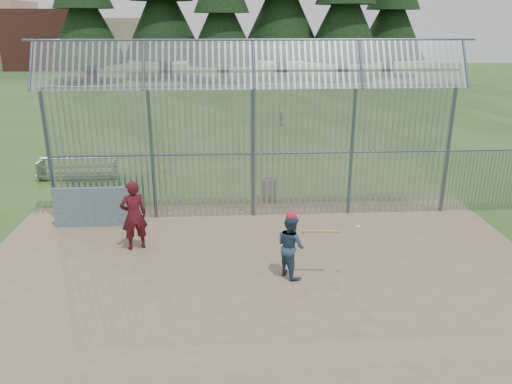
{
  "coord_description": "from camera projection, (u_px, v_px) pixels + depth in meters",
  "views": [
    {
      "loc": [
        -0.79,
        -10.98,
        5.8
      ],
      "look_at": [
        0.0,
        2.0,
        1.3
      ],
      "focal_mm": 35.0,
      "sensor_mm": 36.0,
      "label": 1
    }
  ],
  "objects": [
    {
      "name": "backstop_fence",
      "position": [
        314.0,
        142.0,
        14.87
      ],
      "size": [
        20.09,
        0.81,
        5.3
      ],
      "color": "#47566B",
      "rests_on": "ground"
    },
    {
      "name": "bleacher",
      "position": [
        78.0,
        168.0,
        19.2
      ],
      "size": [
        3.0,
        0.95,
        0.72
      ],
      "color": "slate",
      "rests_on": "ground"
    },
    {
      "name": "trash_can",
      "position": [
        269.0,
        189.0,
        16.87
      ],
      "size": [
        0.56,
        0.56,
        0.82
      ],
      "color": "gray",
      "rests_on": "ground"
    },
    {
      "name": "onlooker",
      "position": [
        134.0,
        215.0,
        13.03
      ],
      "size": [
        0.81,
        0.68,
        1.89
      ],
      "primitive_type": "imported",
      "rotation": [
        0.0,
        0.0,
        3.52
      ],
      "color": "maroon",
      "rests_on": "dirt_infield"
    },
    {
      "name": "batter",
      "position": [
        291.0,
        246.0,
        11.68
      ],
      "size": [
        0.87,
        0.93,
        1.53
      ],
      "primitive_type": "imported",
      "rotation": [
        0.0,
        0.0,
        2.09
      ],
      "color": "navy",
      "rests_on": "dirt_infield"
    },
    {
      "name": "dirt_infield",
      "position": [
        262.0,
        278.0,
        11.82
      ],
      "size": [
        14.0,
        10.0,
        0.02
      ],
      "primitive_type": "cube",
      "color": "#756047",
      "rests_on": "ground"
    },
    {
      "name": "bg_kid_seated",
      "position": [
        281.0,
        119.0,
        28.75
      ],
      "size": [
        0.5,
        0.44,
        0.81
      ],
      "primitive_type": "imported",
      "rotation": [
        0.0,
        0.0,
        2.49
      ],
      "color": "slate",
      "rests_on": "ground"
    },
    {
      "name": "ground",
      "position": [
        261.0,
        268.0,
        12.3
      ],
      "size": [
        120.0,
        120.0,
        0.0
      ],
      "primitive_type": "plane",
      "color": "#2D511E",
      "rests_on": "ground"
    },
    {
      "name": "batting_gear",
      "position": [
        300.0,
        220.0,
        11.44
      ],
      "size": [
        1.66,
        0.46,
        0.49
      ],
      "color": "red",
      "rests_on": "ground"
    },
    {
      "name": "dugout_wall",
      "position": [
        97.0,
        207.0,
        14.57
      ],
      "size": [
        2.5,
        0.12,
        1.2
      ],
      "primitive_type": "cube",
      "color": "#38566B",
      "rests_on": "dirt_infield"
    },
    {
      "name": "distant_buildings",
      "position": [
        47.0,
        38.0,
        63.08
      ],
      "size": [
        26.5,
        10.5,
        8.0
      ],
      "color": "brown",
      "rests_on": "ground"
    }
  ]
}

